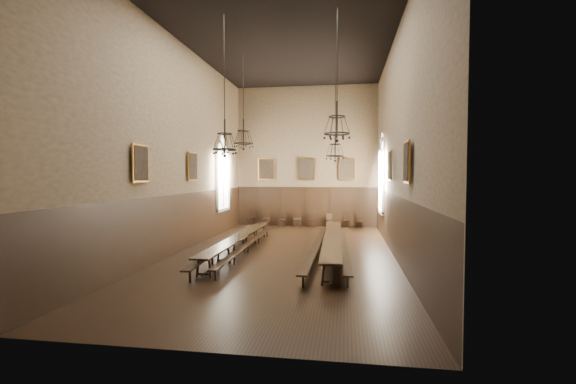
% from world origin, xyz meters
% --- Properties ---
extents(floor, '(9.00, 18.00, 0.02)m').
position_xyz_m(floor, '(0.00, 0.00, -0.01)').
color(floor, black).
rests_on(floor, ground).
extents(ceiling, '(9.00, 18.00, 0.02)m').
position_xyz_m(ceiling, '(0.00, 0.00, 9.01)').
color(ceiling, black).
rests_on(ceiling, ground).
extents(wall_back, '(9.00, 0.02, 9.00)m').
position_xyz_m(wall_back, '(0.00, 9.01, 4.50)').
color(wall_back, '#887153').
rests_on(wall_back, ground).
extents(wall_front, '(9.00, 0.02, 9.00)m').
position_xyz_m(wall_front, '(0.00, -9.01, 4.50)').
color(wall_front, '#887153').
rests_on(wall_front, ground).
extents(wall_left, '(0.02, 18.00, 9.00)m').
position_xyz_m(wall_left, '(-4.51, 0.00, 4.50)').
color(wall_left, '#887153').
rests_on(wall_left, ground).
extents(wall_right, '(0.02, 18.00, 9.00)m').
position_xyz_m(wall_right, '(4.51, 0.00, 4.50)').
color(wall_right, '#887153').
rests_on(wall_right, ground).
extents(wainscot_panelling, '(9.00, 18.00, 2.50)m').
position_xyz_m(wainscot_panelling, '(0.00, 0.00, 1.25)').
color(wainscot_panelling, black).
rests_on(wainscot_panelling, floor).
extents(table_left, '(0.67, 9.04, 0.70)m').
position_xyz_m(table_left, '(-1.96, 0.07, 0.35)').
color(table_left, black).
rests_on(table_left, floor).
extents(table_right, '(0.93, 9.98, 0.78)m').
position_xyz_m(table_right, '(2.01, 0.16, 0.39)').
color(table_right, black).
rests_on(table_right, floor).
extents(bench_left_outer, '(1.03, 10.68, 0.48)m').
position_xyz_m(bench_left_outer, '(-2.50, 0.26, 0.31)').
color(bench_left_outer, black).
rests_on(bench_left_outer, floor).
extents(bench_left_inner, '(0.45, 9.41, 0.42)m').
position_xyz_m(bench_left_inner, '(-1.55, 0.03, 0.27)').
color(bench_left_inner, black).
rests_on(bench_left_inner, floor).
extents(bench_right_inner, '(0.41, 10.39, 0.47)m').
position_xyz_m(bench_right_inner, '(1.36, 0.17, 0.30)').
color(bench_right_inner, black).
rests_on(bench_right_inner, floor).
extents(bench_right_outer, '(0.64, 10.20, 0.46)m').
position_xyz_m(bench_right_outer, '(2.45, 0.24, 0.29)').
color(bench_right_outer, black).
rests_on(bench_right_outer, floor).
extents(chair_0, '(0.58, 0.58, 1.04)m').
position_xyz_m(chair_0, '(-3.55, 8.59, 0.32)').
color(chair_0, black).
rests_on(chair_0, floor).
extents(chair_1, '(0.47, 0.47, 1.02)m').
position_xyz_m(chair_1, '(-2.57, 8.58, 0.31)').
color(chair_1, black).
rests_on(chair_1, floor).
extents(chair_2, '(0.47, 0.47, 0.95)m').
position_xyz_m(chair_2, '(-1.48, 8.51, 0.29)').
color(chair_2, black).
rests_on(chair_2, floor).
extents(chair_3, '(0.46, 0.46, 1.01)m').
position_xyz_m(chair_3, '(-0.52, 8.56, 0.30)').
color(chair_3, black).
rests_on(chair_3, floor).
extents(chair_4, '(0.53, 0.53, 1.01)m').
position_xyz_m(chair_4, '(0.41, 8.62, 0.30)').
color(chair_4, black).
rests_on(chair_4, floor).
extents(chair_5, '(0.48, 0.48, 0.86)m').
position_xyz_m(chair_5, '(1.54, 8.61, 0.26)').
color(chair_5, black).
rests_on(chair_5, floor).
extents(chair_6, '(0.51, 0.51, 0.98)m').
position_xyz_m(chair_6, '(2.62, 8.54, 0.29)').
color(chair_6, black).
rests_on(chair_6, floor).
extents(chair_7, '(0.40, 0.40, 0.89)m').
position_xyz_m(chair_7, '(3.42, 8.49, 0.27)').
color(chair_7, black).
rests_on(chair_7, floor).
extents(chandelier_back_left, '(0.94, 0.94, 4.35)m').
position_xyz_m(chandelier_back_left, '(-2.32, 2.25, 5.08)').
color(chandelier_back_left, black).
rests_on(chandelier_back_left, ceiling).
extents(chandelier_back_right, '(0.84, 0.84, 4.95)m').
position_xyz_m(chandelier_back_right, '(2.03, 2.44, 4.53)').
color(chandelier_back_right, black).
rests_on(chandelier_back_right, ceiling).
extents(chandelier_front_left, '(0.87, 0.87, 4.93)m').
position_xyz_m(chandelier_front_left, '(-1.78, -2.31, 4.54)').
color(chandelier_front_left, black).
rests_on(chandelier_front_left, ceiling).
extents(chandelier_front_right, '(0.91, 0.91, 4.43)m').
position_xyz_m(chandelier_front_right, '(2.21, -2.26, 5.01)').
color(chandelier_front_right, black).
rests_on(chandelier_front_right, ceiling).
extents(portrait_back_0, '(1.10, 0.12, 1.40)m').
position_xyz_m(portrait_back_0, '(-2.60, 8.88, 3.70)').
color(portrait_back_0, '#B6782B').
rests_on(portrait_back_0, wall_back).
extents(portrait_back_1, '(1.10, 0.12, 1.40)m').
position_xyz_m(portrait_back_1, '(0.00, 8.88, 3.70)').
color(portrait_back_1, '#B6782B').
rests_on(portrait_back_1, wall_back).
extents(portrait_back_2, '(1.10, 0.12, 1.40)m').
position_xyz_m(portrait_back_2, '(2.60, 8.88, 3.70)').
color(portrait_back_2, '#B6782B').
rests_on(portrait_back_2, wall_back).
extents(portrait_left_0, '(0.12, 1.00, 1.30)m').
position_xyz_m(portrait_left_0, '(-4.38, 1.00, 3.70)').
color(portrait_left_0, '#B6782B').
rests_on(portrait_left_0, wall_left).
extents(portrait_left_1, '(0.12, 1.00, 1.30)m').
position_xyz_m(portrait_left_1, '(-4.38, -3.50, 3.70)').
color(portrait_left_1, '#B6782B').
rests_on(portrait_left_1, wall_left).
extents(portrait_right_0, '(0.12, 1.00, 1.30)m').
position_xyz_m(portrait_right_0, '(4.38, 1.00, 3.70)').
color(portrait_right_0, '#B6782B').
rests_on(portrait_right_0, wall_right).
extents(portrait_right_1, '(0.12, 1.00, 1.30)m').
position_xyz_m(portrait_right_1, '(4.38, -3.50, 3.70)').
color(portrait_right_1, '#B6782B').
rests_on(portrait_right_1, wall_right).
extents(window_right, '(0.20, 2.20, 4.60)m').
position_xyz_m(window_right, '(4.43, 5.50, 3.40)').
color(window_right, white).
rests_on(window_right, wall_right).
extents(window_left, '(0.20, 2.20, 4.60)m').
position_xyz_m(window_left, '(-4.43, 5.50, 3.40)').
color(window_left, white).
rests_on(window_left, wall_left).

